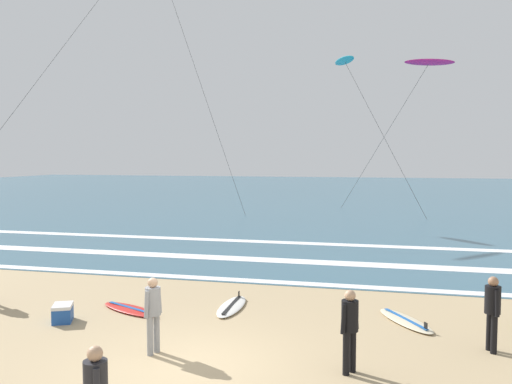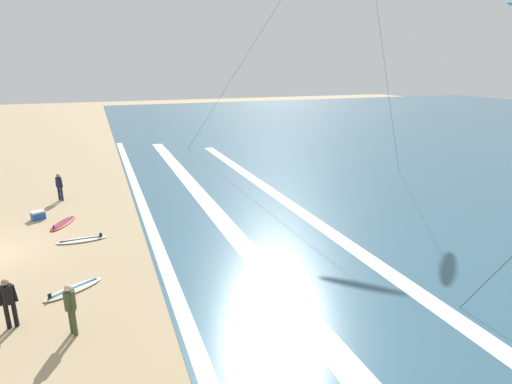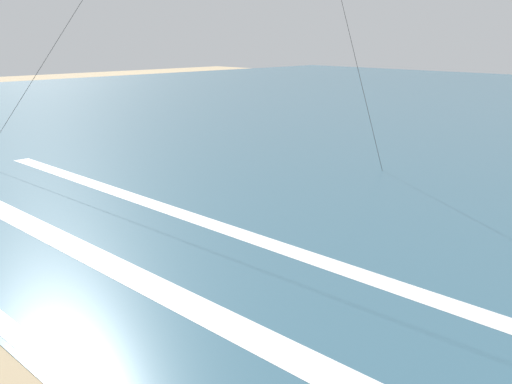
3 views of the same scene
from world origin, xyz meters
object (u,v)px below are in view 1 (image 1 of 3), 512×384
(surfer_foreground_main, at_px, (492,307))
(kite_cyan_far_left, at_px, (345,62))
(surfer_background_far, at_px, (153,308))
(surfboard_near_water, at_px, (131,309))
(surfboard_left_pile, at_px, (405,321))
(surfboard_foreground_flat, at_px, (232,306))
(cooler_box, at_px, (63,313))
(surfer_left_far, at_px, (350,324))
(kite_magenta_mid_center, at_px, (429,63))

(surfer_foreground_main, bearing_deg, kite_cyan_far_left, 101.07)
(surfer_background_far, relative_size, surfboard_near_water, 0.74)
(surfer_background_far, bearing_deg, kite_cyan_far_left, 85.53)
(surfboard_left_pile, xyz_separation_m, surfboard_near_water, (-7.04, -0.72, 0.00))
(surfboard_foreground_flat, height_order, cooler_box, cooler_box)
(surfboard_near_water, xyz_separation_m, kite_cyan_far_left, (3.91, 23.61, 10.46))
(surfboard_foreground_flat, bearing_deg, surfer_background_far, -100.69)
(surfer_left_far, bearing_deg, surfboard_left_pile, 70.99)
(surfboard_left_pile, distance_m, kite_cyan_far_left, 25.36)
(surfer_foreground_main, relative_size, surfboard_left_pile, 0.76)
(surfboard_near_water, bearing_deg, surfer_left_far, -24.58)
(surfer_background_far, distance_m, kite_magenta_mid_center, 27.05)
(surfer_foreground_main, distance_m, surfboard_near_water, 8.79)
(cooler_box, bearing_deg, kite_cyan_far_left, 78.31)
(kite_magenta_mid_center, bearing_deg, cooler_box, -114.33)
(surfboard_near_water, bearing_deg, surfboard_foreground_flat, 19.75)
(surfboard_near_water, bearing_deg, surfboard_left_pile, 5.82)
(surfboard_near_water, relative_size, kite_magenta_mid_center, 0.21)
(surfboard_foreground_flat, bearing_deg, surfboard_near_water, -160.25)
(cooler_box, bearing_deg, kite_magenta_mid_center, 65.67)
(surfer_foreground_main, relative_size, kite_magenta_mid_center, 0.16)
(cooler_box, bearing_deg, surfboard_foreground_flat, 29.36)
(surfboard_near_water, bearing_deg, kite_cyan_far_left, 80.61)
(surfboard_near_water, distance_m, kite_magenta_mid_center, 25.65)
(surfer_foreground_main, xyz_separation_m, kite_cyan_far_left, (-4.79, 24.50, 9.54))
(surfer_left_far, distance_m, kite_magenta_mid_center, 26.30)
(surfboard_foreground_flat, bearing_deg, surfboard_left_pile, -2.38)
(surfer_foreground_main, height_order, kite_magenta_mid_center, kite_magenta_mid_center)
(surfer_foreground_main, distance_m, surfboard_foreground_flat, 6.50)
(surfer_background_far, distance_m, cooler_box, 3.47)
(surfboard_near_water, height_order, cooler_box, cooler_box)
(surfboard_foreground_flat, xyz_separation_m, kite_magenta_mid_center, (6.67, 20.94, 9.81))
(surfer_background_far, xyz_separation_m, surfboard_foreground_flat, (0.67, 3.53, -0.91))
(surfer_left_far, bearing_deg, kite_cyan_far_left, 94.26)
(surfer_background_far, xyz_separation_m, kite_magenta_mid_center, (7.34, 24.47, 8.90))
(surfboard_left_pile, bearing_deg, surfer_foreground_main, -43.91)
(kite_magenta_mid_center, bearing_deg, surfboard_left_pile, -95.81)
(surfer_foreground_main, bearing_deg, surfboard_left_pile, 136.09)
(surfboard_left_pile, bearing_deg, surfer_left_far, -109.01)
(surfboard_near_water, relative_size, cooler_box, 2.90)
(surfboard_left_pile, relative_size, kite_magenta_mid_center, 0.21)
(surfboard_foreground_flat, xyz_separation_m, cooler_box, (-3.75, -2.11, 0.18))
(surfer_foreground_main, height_order, surfboard_near_water, surfer_foreground_main)
(surfer_left_far, relative_size, kite_magenta_mid_center, 0.16)
(kite_cyan_far_left, bearing_deg, surfer_background_far, -94.47)
(surfer_left_far, xyz_separation_m, kite_magenta_mid_center, (3.32, 24.52, 8.90))
(cooler_box, bearing_deg, surfer_foreground_main, 1.85)
(surfer_background_far, relative_size, surfboard_left_pile, 0.76)
(surfer_foreground_main, xyz_separation_m, surfboard_foreground_flat, (-6.18, 1.79, -0.91))
(surfboard_near_water, xyz_separation_m, cooler_box, (-1.23, -1.20, 0.18))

